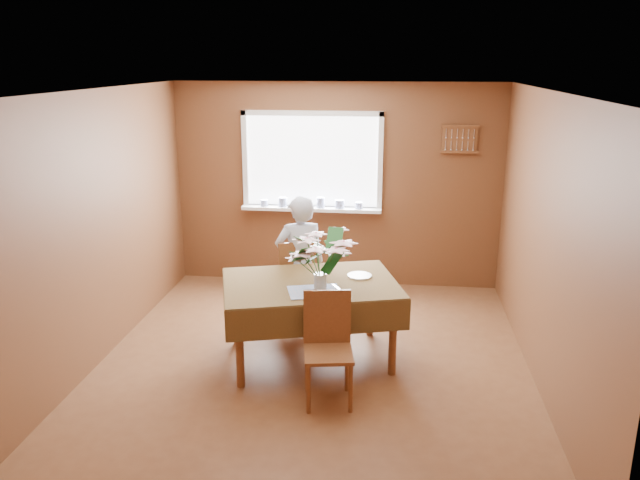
# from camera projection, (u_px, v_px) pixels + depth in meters

# --- Properties ---
(floor) EXTENTS (4.50, 4.50, 0.00)m
(floor) POSITION_uv_depth(u_px,v_px,m) (313.00, 363.00, 5.87)
(floor) COLOR brown
(floor) RESTS_ON ground
(ceiling) EXTENTS (4.50, 4.50, 0.00)m
(ceiling) POSITION_uv_depth(u_px,v_px,m) (312.00, 91.00, 5.17)
(ceiling) COLOR white
(ceiling) RESTS_ON wall_back
(wall_back) EXTENTS (4.00, 0.00, 4.00)m
(wall_back) POSITION_uv_depth(u_px,v_px,m) (336.00, 186.00, 7.66)
(wall_back) COLOR brown
(wall_back) RESTS_ON floor
(wall_front) EXTENTS (4.00, 0.00, 4.00)m
(wall_front) POSITION_uv_depth(u_px,v_px,m) (258.00, 348.00, 3.37)
(wall_front) COLOR brown
(wall_front) RESTS_ON floor
(wall_left) EXTENTS (0.00, 4.50, 4.50)m
(wall_left) POSITION_uv_depth(u_px,v_px,m) (98.00, 229.00, 5.74)
(wall_left) COLOR brown
(wall_left) RESTS_ON floor
(wall_right) EXTENTS (0.00, 4.50, 4.50)m
(wall_right) POSITION_uv_depth(u_px,v_px,m) (546.00, 243.00, 5.29)
(wall_right) COLOR brown
(wall_right) RESTS_ON floor
(window_assembly) EXTENTS (1.72, 0.20, 1.22)m
(window_assembly) POSITION_uv_depth(u_px,v_px,m) (312.00, 178.00, 7.61)
(window_assembly) COLOR white
(window_assembly) RESTS_ON wall_back
(spoon_rack) EXTENTS (0.44, 0.05, 0.33)m
(spoon_rack) POSITION_uv_depth(u_px,v_px,m) (460.00, 139.00, 7.29)
(spoon_rack) COLOR brown
(spoon_rack) RESTS_ON wall_back
(dining_table) EXTENTS (1.83, 1.49, 0.78)m
(dining_table) POSITION_uv_depth(u_px,v_px,m) (310.00, 292.00, 5.77)
(dining_table) COLOR brown
(dining_table) RESTS_ON floor
(chair_far) EXTENTS (0.56, 0.56, 0.96)m
(chair_far) POSITION_uv_depth(u_px,v_px,m) (295.00, 279.00, 6.56)
(chair_far) COLOR brown
(chair_far) RESTS_ON floor
(chair_near) EXTENTS (0.46, 0.46, 0.92)m
(chair_near) POSITION_uv_depth(u_px,v_px,m) (328.00, 342.00, 5.15)
(chair_near) COLOR brown
(chair_near) RESTS_ON floor
(seated_woman) EXTENTS (0.61, 0.50, 1.43)m
(seated_woman) POSITION_uv_depth(u_px,v_px,m) (300.00, 263.00, 6.46)
(seated_woman) COLOR white
(seated_woman) RESTS_ON floor
(flower_bouquet) EXTENTS (0.59, 0.59, 0.50)m
(flower_bouquet) POSITION_uv_depth(u_px,v_px,m) (320.00, 254.00, 5.48)
(flower_bouquet) COLOR white
(flower_bouquet) RESTS_ON dining_table
(side_plate) EXTENTS (0.24, 0.24, 0.01)m
(side_plate) POSITION_uv_depth(u_px,v_px,m) (360.00, 276.00, 5.90)
(side_plate) COLOR white
(side_plate) RESTS_ON dining_table
(table_knife) EXTENTS (0.12, 0.20, 0.00)m
(table_knife) POSITION_uv_depth(u_px,v_px,m) (338.00, 288.00, 5.57)
(table_knife) COLOR silver
(table_knife) RESTS_ON dining_table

